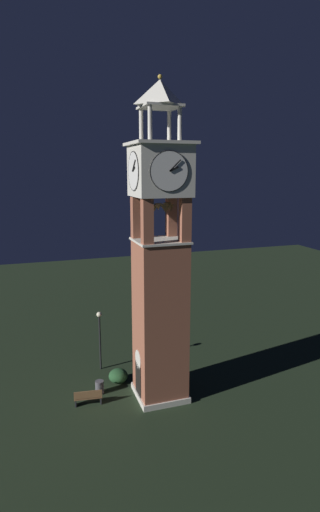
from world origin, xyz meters
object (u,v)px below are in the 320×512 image
at_px(park_bench, 88,397).
at_px(clock_tower, 160,272).
at_px(lamp_post, 100,330).
at_px(trash_bin, 100,387).

bearing_deg(park_bench, clock_tower, 85.65).
bearing_deg(clock_tower, lamp_post, -147.91).
distance_m(lamp_post, trash_bin, 3.96).
bearing_deg(trash_bin, lamp_post, 168.36).
relative_size(park_bench, trash_bin, 2.05).
height_order(park_bench, trash_bin, park_bench).
xyz_separation_m(lamp_post, trash_bin, (3.07, -0.63, -2.42)).
height_order(clock_tower, trash_bin, clock_tower).
bearing_deg(clock_tower, trash_bin, -112.04).
distance_m(park_bench, trash_bin, 1.36).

